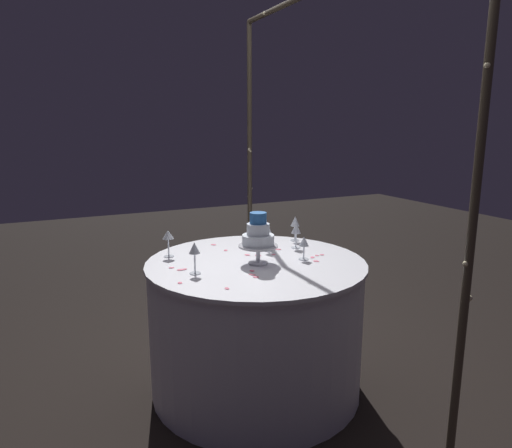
{
  "coord_description": "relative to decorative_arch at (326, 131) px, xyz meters",
  "views": [
    {
      "loc": [
        2.3,
        -1.1,
        1.55
      ],
      "look_at": [
        0.0,
        0.0,
        1.01
      ],
      "focal_mm": 32.46,
      "sensor_mm": 36.0,
      "label": 1
    }
  ],
  "objects": [
    {
      "name": "rose_petal_3",
      "position": [
        -0.13,
        -0.44,
        -0.73
      ],
      "size": [
        0.05,
        0.04,
        0.0
      ],
      "primitive_type": "ellipsoid",
      "rotation": [
        0.0,
        0.0,
        3.67
      ],
      "color": "#EA6B84",
      "rests_on": "main_table"
    },
    {
      "name": "rose_petal_17",
      "position": [
        -0.08,
        -0.92,
        -0.73
      ],
      "size": [
        0.03,
        0.03,
        0.0
      ],
      "primitive_type": "ellipsoid",
      "rotation": [
        0.0,
        0.0,
        4.41
      ],
      "color": "#EA6B84",
      "rests_on": "main_table"
    },
    {
      "name": "wine_glass_5",
      "position": [
        -0.17,
        -0.29,
        -0.61
      ],
      "size": [
        0.06,
        0.06,
        0.17
      ],
      "color": "silver",
      "rests_on": "main_table"
    },
    {
      "name": "wine_glass_2",
      "position": [
        0.09,
        -0.18,
        -0.63
      ],
      "size": [
        0.06,
        0.06,
        0.14
      ],
      "color": "silver",
      "rests_on": "main_table"
    },
    {
      "name": "rose_petal_19",
      "position": [
        -0.1,
        -0.39,
        -0.73
      ],
      "size": [
        0.05,
        0.05,
        0.0
      ],
      "primitive_type": "ellipsoid",
      "rotation": [
        0.0,
        0.0,
        3.72
      ],
      "color": "#EA6B84",
      "rests_on": "main_table"
    },
    {
      "name": "rose_petal_18",
      "position": [
        -0.02,
        -0.86,
        -0.73
      ],
      "size": [
        0.03,
        0.04,
        0.0
      ],
      "primitive_type": "ellipsoid",
      "rotation": [
        0.0,
        0.0,
        1.92
      ],
      "color": "#EA6B84",
      "rests_on": "main_table"
    },
    {
      "name": "rose_petal_15",
      "position": [
        0.35,
        -0.77,
        -0.73
      ],
      "size": [
        0.03,
        0.02,
        0.0
      ],
      "primitive_type": "ellipsoid",
      "rotation": [
        0.0,
        0.0,
        0.04
      ],
      "color": "#EA6B84",
      "rests_on": "main_table"
    },
    {
      "name": "ground_plane",
      "position": [
        -0.0,
        -0.45,
        -1.52
      ],
      "size": [
        12.0,
        12.0,
        0.0
      ],
      "primitive_type": "plane",
      "color": "black"
    },
    {
      "name": "rose_petal_11",
      "position": [
        -0.08,
        -0.29,
        -0.73
      ],
      "size": [
        0.03,
        0.03,
        0.0
      ],
      "primitive_type": "ellipsoid",
      "rotation": [
        0.0,
        0.0,
        4.33
      ],
      "color": "#EA6B84",
      "rests_on": "main_table"
    },
    {
      "name": "rose_petal_10",
      "position": [
        -0.17,
        -0.21,
        -0.73
      ],
      "size": [
        0.03,
        0.04,
        0.0
      ],
      "primitive_type": "ellipsoid",
      "rotation": [
        0.0,
        0.0,
        4.57
      ],
      "color": "#EA6B84",
      "rests_on": "main_table"
    },
    {
      "name": "rose_petal_14",
      "position": [
        -0.29,
        -0.41,
        -0.73
      ],
      "size": [
        0.04,
        0.03,
        0.0
      ],
      "primitive_type": "ellipsoid",
      "rotation": [
        0.0,
        0.0,
        6.25
      ],
      "color": "#EA6B84",
      "rests_on": "main_table"
    },
    {
      "name": "rose_petal_0",
      "position": [
        -0.22,
        -0.33,
        -0.73
      ],
      "size": [
        0.04,
        0.04,
        0.0
      ],
      "primitive_type": "ellipsoid",
      "rotation": [
        0.0,
        0.0,
        2.44
      ],
      "color": "#EA6B84",
      "rests_on": "main_table"
    },
    {
      "name": "rose_petal_4",
      "position": [
        0.05,
        -0.07,
        -0.73
      ],
      "size": [
        0.03,
        0.03,
        0.0
      ],
      "primitive_type": "ellipsoid",
      "rotation": [
        0.0,
        0.0,
        3.6
      ],
      "color": "#EA6B84",
      "rests_on": "main_table"
    },
    {
      "name": "rose_petal_1",
      "position": [
        0.26,
        -0.57,
        -0.73
      ],
      "size": [
        0.04,
        0.04,
        0.0
      ],
      "primitive_type": "ellipsoid",
      "rotation": [
        0.0,
        0.0,
        3.49
      ],
      "color": "#EA6B84",
      "rests_on": "main_table"
    },
    {
      "name": "wine_glass_4",
      "position": [
        -0.15,
        -0.09,
        -0.61
      ],
      "size": [
        0.06,
        0.06,
        0.17
      ],
      "color": "silver",
      "rests_on": "main_table"
    },
    {
      "name": "rose_petal_8",
      "position": [
        0.22,
        -0.57,
        -0.73
      ],
      "size": [
        0.03,
        0.03,
        0.0
      ],
      "primitive_type": "ellipsoid",
      "rotation": [
        0.0,
        0.0,
        4.2
      ],
      "color": "#EA6B84",
      "rests_on": "main_table"
    },
    {
      "name": "rose_petal_16",
      "position": [
        -0.45,
        -0.54,
        -0.73
      ],
      "size": [
        0.05,
        0.05,
        0.0
      ],
      "primitive_type": "ellipsoid",
      "rotation": [
        0.0,
        0.0,
        3.83
      ],
      "color": "#EA6B84",
      "rests_on": "main_table"
    },
    {
      "name": "wine_glass_3",
      "position": [
        0.07,
        -0.83,
        -0.6
      ],
      "size": [
        0.06,
        0.06,
        0.17
      ],
      "color": "silver",
      "rests_on": "main_table"
    },
    {
      "name": "rose_petal_20",
      "position": [
        0.05,
        -0.03,
        -0.73
      ],
      "size": [
        0.03,
        0.03,
        0.0
      ],
      "primitive_type": "ellipsoid",
      "rotation": [
        0.0,
        0.0,
        0.82
      ],
      "color": "#EA6B84",
      "rests_on": "main_table"
    },
    {
      "name": "rose_petal_13",
      "position": [
        0.15,
        -0.14,
        -0.73
      ],
      "size": [
        0.04,
        0.04,
        0.0
      ],
      "primitive_type": "ellipsoid",
      "rotation": [
        0.0,
        0.0,
        0.65
      ],
      "color": "#EA6B84",
      "rests_on": "main_table"
    },
    {
      "name": "rose_petal_9",
      "position": [
        0.18,
        -0.95,
        -0.73
      ],
      "size": [
        0.03,
        0.03,
        0.0
      ],
      "primitive_type": "ellipsoid",
      "rotation": [
        0.0,
        0.0,
        6.16
      ],
      "color": "#EA6B84",
      "rests_on": "main_table"
    },
    {
      "name": "decorative_arch",
      "position": [
        0.0,
        0.0,
        0.0
      ],
      "size": [
        2.16,
        0.06,
        2.32
      ],
      "color": "#473D2D",
      "rests_on": "ground"
    },
    {
      "name": "wine_glass_0",
      "position": [
        -0.32,
        -0.0,
        -0.61
      ],
      "size": [
        0.06,
        0.06,
        0.17
      ],
      "color": "silver",
      "rests_on": "main_table"
    },
    {
      "name": "rose_petal_7",
      "position": [
        0.21,
        -0.58,
        -0.73
      ],
      "size": [
        0.03,
        0.03,
        0.0
      ],
      "primitive_type": "ellipsoid",
      "rotation": [
        0.0,
        0.0,
        3.93
      ],
      "color": "#EA6B84",
      "rests_on": "main_table"
    },
    {
      "name": "tiered_cake",
      "position": [
        0.05,
        -0.46,
        -0.57
      ],
      "size": [
        0.22,
        0.22,
        0.29
      ],
      "color": "silver",
      "rests_on": "main_table"
    },
    {
      "name": "wine_glass_1",
      "position": [
        -0.31,
        -0.87,
        -0.6
      ],
      "size": [
        0.07,
        0.07,
        0.16
      ],
      "color": "silver",
      "rests_on": "main_table"
    },
    {
      "name": "rose_petal_6",
      "position": [
        -0.29,
        -0.52,
        -0.73
      ],
      "size": [
        0.04,
        0.03,
        0.0
      ],
      "primitive_type": "ellipsoid",
      "rotation": [
        0.0,
        0.0,
        2.71
      ],
      "color": "#EA6B84",
      "rests_on": "main_table"
    },
    {
      "name": "rose_petal_5",
      "position": [
        -0.03,
        -0.89,
        -0.73
      ],
      "size": [
        0.03,
        0.04,
        0.0
      ],
      "primitive_type": "ellipsoid",
      "rotation": [
        0.0,
        0.0,
        4.67
      ],
      "color": "#EA6B84",
      "rests_on": "main_table"
    },
    {
      "name": "rose_petal_12",
      "position": [
        0.16,
        -0.55,
        -0.73
      ],
      "size": [
        0.04,
        0.03,
        0.0
      ],
      "primitive_type": "ellipsoid",
      "rotation": [
        0.0,
        0.0,
        0.13
      ],
      "color": "#EA6B84",
      "rests_on": "main_table"
    },
    {
      "name": "rose_petal_2",
      "position": [
        0.08,
        -0.12,
        -0.73
      ],
      "size": [
        0.04,
        0.04,
        0.0
      ],
      "primitive_type": "ellipsoid",
      "rotation": [
        0.0,
        0.0,
        2.42
      ],
      "color": "#EA6B84",
      "rests_on": "main_table"
    },
    {
      "name": "main_table",
      "position": [
        -0.0,
        -0.45,
        -1.12
      ],
      "size": [
        1.26,
        1.26,
        0.79
      ],
      "color": "white",
      "rests_on": "ground"
    }
  ]
}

